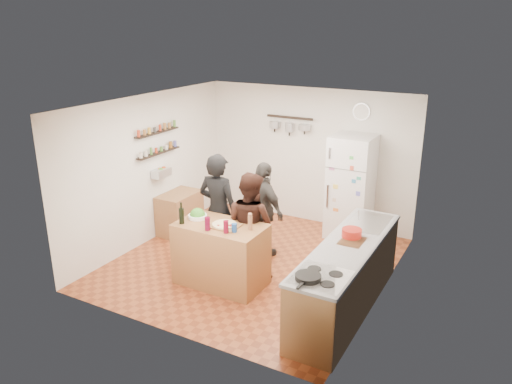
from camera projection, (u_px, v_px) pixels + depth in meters
The scene contains 26 objects.
room_shell at pixel (265, 181), 7.76m from camera, with size 4.20×4.20×4.20m.
prep_island at pixel (221, 254), 7.11m from camera, with size 1.25×0.72×0.91m, color #8E5F34.
pizza_board at pixel (224, 226), 6.90m from camera, with size 0.42×0.34×0.02m, color brown.
pizza at pixel (224, 224), 6.90m from camera, with size 0.34×0.34×0.02m, color beige.
salad_bowl at pixel (198, 216), 7.18m from camera, with size 0.27×0.27×0.05m, color white.
wine_bottle at pixel (182, 216), 6.97m from camera, with size 0.07×0.07×0.22m, color black.
wine_glass_near at pixel (208, 224), 6.75m from camera, with size 0.08×0.08×0.18m, color #550720.
wine_glass_far at pixel (226, 227), 6.66m from camera, with size 0.07×0.07×0.17m, color #5D071C.
pepper_mill at pixel (250, 223), 6.76m from camera, with size 0.06×0.06×0.20m, color brown.
salt_canister at pixel (234, 228), 6.70m from camera, with size 0.07×0.07×0.12m, color navy.
person_left at pixel (218, 211), 7.54m from camera, with size 0.65×0.43×1.78m, color black.
person_center at pixel (250, 225), 7.24m from camera, with size 0.77×0.60×1.59m, color black.
person_back at pixel (264, 210), 7.88m from camera, with size 0.91×0.38×1.55m, color #2E2B29.
counter_run at pixel (347, 278), 6.46m from camera, with size 0.63×2.63×0.90m, color #9E7042.
stove_top at pixel (321, 277), 5.53m from camera, with size 0.60×0.62×0.02m, color white.
skillet at pixel (308, 277), 5.46m from camera, with size 0.29×0.29×0.06m, color black.
sink at pixel (368, 223), 7.02m from camera, with size 0.50×0.80×0.03m, color silver.
cutting_board at pixel (352, 242), 6.42m from camera, with size 0.30×0.40×0.02m, color brown.
red_bowl at pixel (352, 233), 6.53m from camera, with size 0.26×0.26×0.11m, color #9F1B12.
fridge at pixel (351, 187), 8.57m from camera, with size 0.70×0.68×1.80m, color white.
wall_clock at pixel (361, 112), 8.43m from camera, with size 0.30×0.30×0.03m, color silver.
spice_shelf_lower at pixel (159, 153), 8.40m from camera, with size 0.12×1.00×0.03m, color black.
spice_shelf_upper at pixel (157, 132), 8.29m from camera, with size 0.12×1.00×0.03m, color black.
produce_basket at pixel (161, 173), 8.50m from camera, with size 0.18×0.35×0.14m, color silver.
side_table at pixel (180, 213), 8.88m from camera, with size 0.50×0.80×0.73m, color #9B7041.
pot_rack at pixel (290, 117), 9.03m from camera, with size 0.90×0.04×0.04m, color black.
Camera 1 is at (3.44, -6.16, 3.60)m, focal length 35.00 mm.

